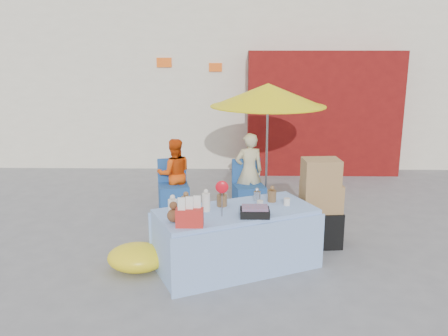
{
  "coord_description": "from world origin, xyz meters",
  "views": [
    {
      "loc": [
        0.28,
        -5.87,
        2.63
      ],
      "look_at": [
        0.16,
        0.6,
        1.0
      ],
      "focal_mm": 38.0,
      "sensor_mm": 36.0,
      "label": 1
    }
  ],
  "objects_px": {
    "chair_right": "(249,196)",
    "box_stack": "(320,206)",
    "market_table": "(235,238)",
    "vendor_beige": "(249,171)",
    "vendor_orange": "(174,174)",
    "chair_left": "(174,196)",
    "umbrella": "(268,95)"
  },
  "relations": [
    {
      "from": "vendor_orange",
      "to": "vendor_beige",
      "type": "height_order",
      "value": "vendor_beige"
    },
    {
      "from": "box_stack",
      "to": "vendor_beige",
      "type": "bearing_deg",
      "value": 120.97
    },
    {
      "from": "chair_left",
      "to": "umbrella",
      "type": "relative_size",
      "value": 0.41
    },
    {
      "from": "chair_left",
      "to": "chair_right",
      "type": "xyz_separation_m",
      "value": [
        1.25,
        0.0,
        0.0
      ]
    },
    {
      "from": "market_table",
      "to": "umbrella",
      "type": "distance_m",
      "value": 2.88
    },
    {
      "from": "vendor_orange",
      "to": "vendor_beige",
      "type": "relative_size",
      "value": 0.92
    },
    {
      "from": "vendor_orange",
      "to": "market_table",
      "type": "bearing_deg",
      "value": 101.5
    },
    {
      "from": "vendor_beige",
      "to": "umbrella",
      "type": "xyz_separation_m",
      "value": [
        0.3,
        0.15,
        1.24
      ]
    },
    {
      "from": "market_table",
      "to": "chair_right",
      "type": "bearing_deg",
      "value": 59.05
    },
    {
      "from": "market_table",
      "to": "chair_right",
      "type": "height_order",
      "value": "market_table"
    },
    {
      "from": "market_table",
      "to": "chair_left",
      "type": "bearing_deg",
      "value": 91.12
    },
    {
      "from": "chair_right",
      "to": "vendor_beige",
      "type": "xyz_separation_m",
      "value": [
        0.0,
        0.13,
        0.39
      ]
    },
    {
      "from": "chair_left",
      "to": "box_stack",
      "type": "bearing_deg",
      "value": -45.54
    },
    {
      "from": "market_table",
      "to": "chair_left",
      "type": "xyz_separation_m",
      "value": [
        -1.02,
        2.11,
        -0.13
      ]
    },
    {
      "from": "box_stack",
      "to": "vendor_orange",
      "type": "bearing_deg",
      "value": 144.8
    },
    {
      "from": "chair_left",
      "to": "vendor_orange",
      "type": "bearing_deg",
      "value": 75.69
    },
    {
      "from": "market_table",
      "to": "umbrella",
      "type": "xyz_separation_m",
      "value": [
        0.54,
        2.39,
        1.51
      ]
    },
    {
      "from": "chair_right",
      "to": "umbrella",
      "type": "height_order",
      "value": "umbrella"
    },
    {
      "from": "chair_right",
      "to": "vendor_orange",
      "type": "height_order",
      "value": "vendor_orange"
    },
    {
      "from": "chair_right",
      "to": "box_stack",
      "type": "xyz_separation_m",
      "value": [
        0.92,
        -1.4,
        0.31
      ]
    },
    {
      "from": "vendor_orange",
      "to": "box_stack",
      "type": "distance_m",
      "value": 2.65
    },
    {
      "from": "chair_right",
      "to": "vendor_orange",
      "type": "distance_m",
      "value": 1.3
    },
    {
      "from": "market_table",
      "to": "chair_right",
      "type": "relative_size",
      "value": 2.52
    },
    {
      "from": "chair_left",
      "to": "box_stack",
      "type": "xyz_separation_m",
      "value": [
        2.17,
        -1.4,
        0.31
      ]
    },
    {
      "from": "vendor_orange",
      "to": "box_stack",
      "type": "height_order",
      "value": "box_stack"
    },
    {
      "from": "chair_right",
      "to": "vendor_orange",
      "type": "bearing_deg",
      "value": 161.01
    },
    {
      "from": "market_table",
      "to": "vendor_beige",
      "type": "height_order",
      "value": "vendor_beige"
    },
    {
      "from": "chair_right",
      "to": "box_stack",
      "type": "height_order",
      "value": "box_stack"
    },
    {
      "from": "market_table",
      "to": "umbrella",
      "type": "bearing_deg",
      "value": 52.72
    },
    {
      "from": "vendor_orange",
      "to": "chair_left",
      "type": "bearing_deg",
      "value": 75.69
    },
    {
      "from": "vendor_beige",
      "to": "vendor_orange",
      "type": "bearing_deg",
      "value": -12.82
    },
    {
      "from": "market_table",
      "to": "vendor_orange",
      "type": "bearing_deg",
      "value": 89.68
    }
  ]
}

